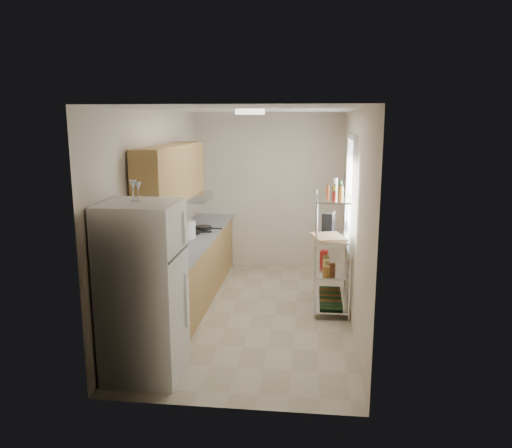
% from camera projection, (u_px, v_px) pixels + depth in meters
% --- Properties ---
extents(room, '(2.52, 4.42, 2.62)m').
position_uv_depth(room, '(253.00, 216.00, 6.25)').
color(room, '#BEB39A').
rests_on(room, ground).
extents(counter_run, '(0.63, 3.51, 0.90)m').
position_uv_depth(counter_run, '(192.00, 268.00, 6.95)').
color(counter_run, '#AE884A').
rests_on(counter_run, ground).
extents(upper_cabinets, '(0.33, 2.20, 0.72)m').
position_uv_depth(upper_cabinets, '(172.00, 173.00, 6.36)').
color(upper_cabinets, '#AE884A').
rests_on(upper_cabinets, room).
extents(range_hood, '(0.50, 0.60, 0.12)m').
position_uv_depth(range_hood, '(192.00, 197.00, 7.22)').
color(range_hood, '#B7BABC').
rests_on(range_hood, room).
extents(window, '(0.06, 1.00, 1.46)m').
position_uv_depth(window, '(351.00, 194.00, 6.41)').
color(window, white).
rests_on(window, room).
extents(bakers_rack, '(0.45, 0.90, 1.73)m').
position_uv_depth(bakers_rack, '(333.00, 228.00, 6.47)').
color(bakers_rack, silver).
rests_on(bakers_rack, ground).
extents(ceiling_dome, '(0.34, 0.34, 0.05)m').
position_uv_depth(ceiling_dome, '(250.00, 112.00, 5.70)').
color(ceiling_dome, white).
rests_on(ceiling_dome, room).
extents(refrigerator, '(0.71, 0.71, 1.73)m').
position_uv_depth(refrigerator, '(143.00, 291.00, 4.80)').
color(refrigerator, silver).
rests_on(refrigerator, ground).
extents(wine_glass_a, '(0.07, 0.07, 0.20)m').
position_uv_depth(wine_glass_a, '(133.00, 191.00, 4.66)').
color(wine_glass_a, silver).
rests_on(wine_glass_a, refrigerator).
extents(wine_glass_b, '(0.07, 0.07, 0.19)m').
position_uv_depth(wine_glass_b, '(138.00, 192.00, 4.64)').
color(wine_glass_b, silver).
rests_on(wine_glass_b, refrigerator).
extents(rice_cooker, '(0.29, 0.29, 0.23)m').
position_uv_depth(rice_cooker, '(185.00, 229.00, 6.80)').
color(rice_cooker, silver).
rests_on(rice_cooker, counter_run).
extents(frying_pan_large, '(0.28, 0.28, 0.04)m').
position_uv_depth(frying_pan_large, '(192.00, 232.00, 7.05)').
color(frying_pan_large, black).
rests_on(frying_pan_large, counter_run).
extents(frying_pan_small, '(0.27, 0.27, 0.05)m').
position_uv_depth(frying_pan_small, '(203.00, 228.00, 7.33)').
color(frying_pan_small, black).
rests_on(frying_pan_small, counter_run).
extents(cutting_board, '(0.48, 0.56, 0.03)m').
position_uv_depth(cutting_board, '(328.00, 237.00, 6.31)').
color(cutting_board, tan).
rests_on(cutting_board, bakers_rack).
extents(espresso_machine, '(0.19, 0.24, 0.25)m').
position_uv_depth(espresso_machine, '(329.00, 221.00, 6.76)').
color(espresso_machine, black).
rests_on(espresso_machine, bakers_rack).
extents(storage_bag, '(0.12, 0.15, 0.15)m').
position_uv_depth(storage_bag, '(324.00, 256.00, 6.90)').
color(storage_bag, red).
rests_on(storage_bag, bakers_rack).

